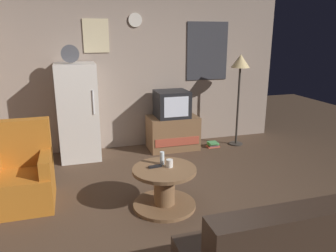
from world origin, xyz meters
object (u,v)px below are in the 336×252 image
(fridge, at_px, (78,112))
(armchair, at_px, (22,176))
(coffee_table, at_px, (164,188))
(remote_control, at_px, (155,166))
(mug_ceramic_white, at_px, (170,163))
(book_stack, at_px, (213,145))
(wine_glass, at_px, (162,158))
(crt_tv, at_px, (172,104))
(tv_stand, at_px, (173,133))
(standing_lamp, at_px, (240,68))

(fridge, distance_m, armchair, 1.57)
(coffee_table, height_order, remote_control, remote_control)
(armchair, bearing_deg, mug_ceramic_white, -18.24)
(book_stack, bearing_deg, wine_glass, -130.56)
(crt_tv, height_order, remote_control, crt_tv)
(crt_tv, relative_size, armchair, 0.56)
(tv_stand, height_order, coffee_table, tv_stand)
(remote_control, bearing_deg, standing_lamp, 36.46)
(fridge, xyz_separation_m, tv_stand, (1.54, -0.01, -0.47))
(wine_glass, xyz_separation_m, remote_control, (-0.10, -0.07, -0.06))
(fridge, xyz_separation_m, remote_control, (0.76, -1.84, -0.27))
(wine_glass, relative_size, mug_ceramic_white, 1.67)
(mug_ceramic_white, bearing_deg, coffee_table, -165.43)
(fridge, bearing_deg, tv_stand, -0.39)
(fridge, xyz_separation_m, wine_glass, (0.86, -1.77, -0.21))
(wine_glass, relative_size, armchair, 0.16)
(fridge, distance_m, remote_control, 2.01)
(coffee_table, xyz_separation_m, wine_glass, (0.01, 0.13, 0.31))
(tv_stand, height_order, book_stack, tv_stand)
(tv_stand, height_order, remote_control, tv_stand)
(wine_glass, distance_m, remote_control, 0.14)
(crt_tv, bearing_deg, coffee_table, -109.63)
(crt_tv, xyz_separation_m, coffee_table, (-0.67, -1.88, -0.55))
(tv_stand, distance_m, armchair, 2.61)
(armchair, bearing_deg, standing_lamp, 19.54)
(armchair, bearing_deg, wine_glass, -15.22)
(coffee_table, height_order, wine_glass, wine_glass)
(fridge, height_order, mug_ceramic_white, fridge)
(tv_stand, distance_m, coffee_table, 2.00)
(coffee_table, bearing_deg, tv_stand, 69.86)
(fridge, bearing_deg, armchair, -117.46)
(crt_tv, distance_m, mug_ceramic_white, 1.98)
(crt_tv, relative_size, standing_lamp, 0.34)
(coffee_table, xyz_separation_m, mug_ceramic_white, (0.07, 0.02, 0.28))
(fridge, bearing_deg, book_stack, -4.03)
(remote_control, bearing_deg, armchair, 156.41)
(wine_glass, height_order, remote_control, wine_glass)
(remote_control, bearing_deg, fridge, 107.69)
(armchair, relative_size, book_stack, 4.40)
(wine_glass, bearing_deg, armchair, 164.78)
(fridge, height_order, crt_tv, fridge)
(armchair, bearing_deg, coffee_table, -19.52)
(wine_glass, relative_size, remote_control, 1.00)
(fridge, height_order, book_stack, fridge)
(tv_stand, relative_size, wine_glass, 5.60)
(fridge, height_order, coffee_table, fridge)
(mug_ceramic_white, height_order, book_stack, mug_ceramic_white)
(standing_lamp, xyz_separation_m, wine_glass, (-1.83, -1.63, -0.81))
(standing_lamp, bearing_deg, mug_ceramic_white, -135.65)
(standing_lamp, bearing_deg, coffee_table, -136.41)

